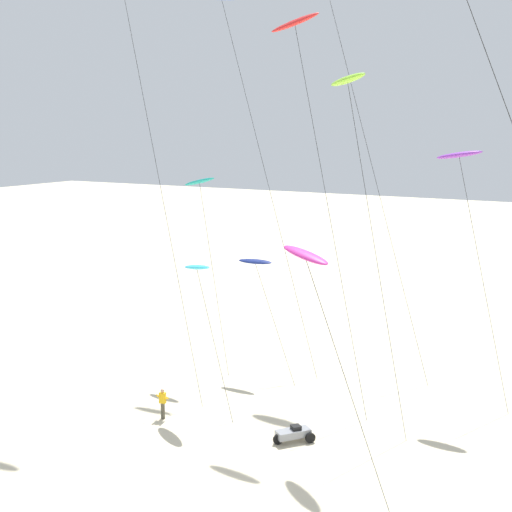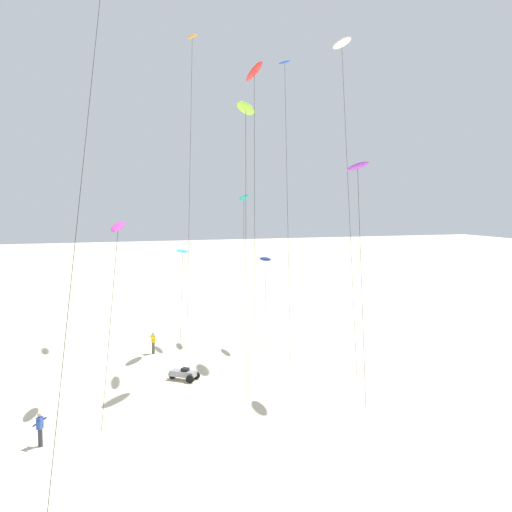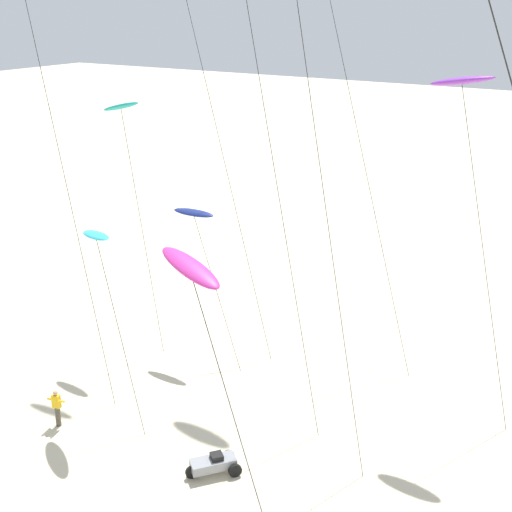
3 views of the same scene
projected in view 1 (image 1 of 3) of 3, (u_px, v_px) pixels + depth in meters
name	position (u px, v px, depth m)	size (l,w,h in m)	color
ground_plane	(196.00, 507.00, 28.83)	(260.00, 260.00, 0.00)	beige
kite_purple	(460.00, 157.00, 38.33)	(4.88, 1.52, 14.17)	purple
kite_teal	(200.00, 185.00, 43.82)	(3.60, 1.10, 12.37)	teal
kite_magenta	(306.00, 257.00, 28.14)	(5.97, 2.19, 10.66)	#D8339E
kite_blue	(224.00, 6.00, 45.33)	(9.57, 2.96, 23.82)	blue
kite_lime	(348.00, 82.00, 34.75)	(5.46, 2.44, 18.04)	#8CD833
kite_cyan	(197.00, 268.00, 37.61)	(3.99, 1.77, 8.24)	#33BFE0
kite_navy	(255.00, 262.00, 43.53)	(4.48, 1.37, 7.31)	navy
kite_red	(296.00, 26.00, 37.55)	(6.74, 2.12, 21.43)	red
kite_flyer_nearest	(163.00, 403.00, 37.38)	(0.62, 0.60, 1.67)	#4C4738
beach_buggy	(294.00, 433.00, 34.75)	(1.82, 1.97, 0.82)	gray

